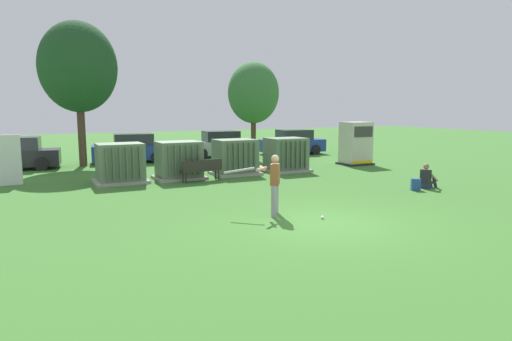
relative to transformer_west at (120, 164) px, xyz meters
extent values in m
plane|color=#3D752D|center=(3.70, -9.12, -0.79)|extent=(96.00, 96.00, 0.00)
cube|color=#9E9B93|center=(0.00, 0.01, -0.73)|extent=(2.10, 1.70, 0.12)
cube|color=#607A5B|center=(0.00, 0.01, 0.08)|extent=(1.80, 1.40, 1.50)
cube|color=#52684E|center=(-0.64, -0.75, 0.08)|extent=(0.06, 0.12, 1.27)
cube|color=#52684E|center=(-0.38, -0.75, 0.08)|extent=(0.06, 0.12, 1.27)
cube|color=#52684E|center=(-0.13, -0.75, 0.08)|extent=(0.06, 0.12, 1.27)
cube|color=#52684E|center=(0.13, -0.75, 0.08)|extent=(0.06, 0.12, 1.27)
cube|color=#52684E|center=(0.38, -0.75, 0.08)|extent=(0.06, 0.12, 1.27)
cube|color=#52684E|center=(0.64, -0.75, 0.08)|extent=(0.06, 0.12, 1.27)
cube|color=#9E9B93|center=(2.45, -0.08, -0.73)|extent=(2.10, 1.70, 0.12)
cube|color=#607A5B|center=(2.45, -0.08, 0.08)|extent=(1.80, 1.40, 1.50)
cube|color=#52684E|center=(1.81, -0.84, 0.08)|extent=(0.06, 0.12, 1.27)
cube|color=#52684E|center=(2.06, -0.84, 0.08)|extent=(0.06, 0.12, 1.27)
cube|color=#52684E|center=(2.32, -0.84, 0.08)|extent=(0.06, 0.12, 1.27)
cube|color=#52684E|center=(2.57, -0.84, 0.08)|extent=(0.06, 0.12, 1.27)
cube|color=#52684E|center=(2.83, -0.84, 0.08)|extent=(0.06, 0.12, 1.27)
cube|color=#52684E|center=(3.08, -0.84, 0.08)|extent=(0.06, 0.12, 1.27)
cube|color=#9E9B93|center=(5.14, 0.02, -0.73)|extent=(2.10, 1.70, 0.12)
cube|color=#607A5B|center=(5.14, 0.02, 0.08)|extent=(1.80, 1.40, 1.50)
cube|color=#52684E|center=(4.50, -0.74, 0.08)|extent=(0.06, 0.12, 1.27)
cube|color=#52684E|center=(4.76, -0.74, 0.08)|extent=(0.06, 0.12, 1.27)
cube|color=#52684E|center=(5.01, -0.74, 0.08)|extent=(0.06, 0.12, 1.27)
cube|color=#52684E|center=(5.27, -0.74, 0.08)|extent=(0.06, 0.12, 1.27)
cube|color=#52684E|center=(5.52, -0.74, 0.08)|extent=(0.06, 0.12, 1.27)
cube|color=#52684E|center=(5.78, -0.74, 0.08)|extent=(0.06, 0.12, 1.27)
cube|color=#9E9B93|center=(7.75, -0.16, -0.73)|extent=(2.10, 1.70, 0.12)
cube|color=#607A5B|center=(7.75, -0.16, 0.08)|extent=(1.80, 1.40, 1.50)
cube|color=#52684E|center=(7.11, -0.92, 0.08)|extent=(0.06, 0.12, 1.27)
cube|color=#52684E|center=(7.37, -0.92, 0.08)|extent=(0.06, 0.12, 1.27)
cube|color=#52684E|center=(7.62, -0.92, 0.08)|extent=(0.06, 0.12, 1.27)
cube|color=#52684E|center=(7.88, -0.92, 0.08)|extent=(0.06, 0.12, 1.27)
cube|color=#52684E|center=(8.13, -0.92, 0.08)|extent=(0.06, 0.12, 1.27)
cube|color=#52684E|center=(8.39, -0.92, 0.08)|extent=(0.06, 0.12, 1.27)
cube|color=#262626|center=(12.43, 0.38, -0.74)|extent=(1.60, 1.40, 0.10)
cube|color=beige|center=(12.43, 0.38, 0.41)|extent=(1.40, 1.20, 2.20)
cube|color=#383838|center=(12.43, -0.24, 1.02)|extent=(1.19, 0.04, 0.55)
cube|color=yellow|center=(12.43, -0.24, -0.59)|extent=(1.33, 0.04, 0.16)
cube|color=#2D2823|center=(3.08, -1.12, -0.34)|extent=(1.84, 0.64, 0.05)
cube|color=#2D2823|center=(3.10, -1.30, -0.09)|extent=(1.79, 0.28, 0.44)
cylinder|color=#2D2823|center=(2.30, -1.09, -0.58)|extent=(0.06, 0.06, 0.42)
cylinder|color=#2D2823|center=(3.82, -0.88, -0.58)|extent=(0.06, 0.06, 0.42)
cylinder|color=#2D2823|center=(2.34, -1.36, -0.58)|extent=(0.06, 0.06, 0.42)
cylinder|color=#2D2823|center=(3.85, -1.16, -0.58)|extent=(0.06, 0.06, 0.42)
cylinder|color=gray|center=(2.83, -7.90, -0.35)|extent=(0.16, 0.16, 0.88)
cylinder|color=gray|center=(3.11, -7.51, -0.35)|extent=(0.16, 0.16, 0.88)
cube|color=brown|center=(2.97, -7.70, 0.39)|extent=(0.43, 0.46, 0.60)
sphere|color=tan|center=(2.97, -7.70, 0.84)|extent=(0.23, 0.23, 0.23)
cylinder|color=tan|center=(2.61, -7.56, 0.55)|extent=(0.49, 0.38, 0.09)
cylinder|color=tan|center=(2.71, -7.41, 0.55)|extent=(0.24, 0.54, 0.09)
cylinder|color=#B2B2B7|center=(2.11, -7.09, 0.48)|extent=(0.73, 0.55, 0.21)
sphere|color=#B2B2B7|center=(2.45, -7.34, 0.55)|extent=(0.08, 0.08, 0.08)
sphere|color=white|center=(3.92, -8.70, -0.74)|extent=(0.09, 0.09, 0.09)
cube|color=#282D4C|center=(10.17, -6.56, -0.69)|extent=(0.29, 0.37, 0.20)
cube|color=#262628|center=(10.17, -6.56, -0.33)|extent=(0.27, 0.39, 0.52)
sphere|color=#9E7051|center=(10.17, -6.56, 0.06)|extent=(0.22, 0.22, 0.22)
cylinder|color=#282D4C|center=(10.37, -6.43, -0.57)|extent=(0.46, 0.20, 0.13)
cylinder|color=#282D4C|center=(10.59, -6.39, -0.56)|extent=(0.31, 0.16, 0.46)
cylinder|color=#282D4C|center=(10.40, -6.62, -0.57)|extent=(0.46, 0.20, 0.13)
cylinder|color=#282D4C|center=(10.63, -6.59, -0.56)|extent=(0.31, 0.16, 0.46)
cylinder|color=#9E7051|center=(10.35, -6.30, -0.37)|extent=(0.42, 0.14, 0.32)
cylinder|color=#9E7051|center=(10.42, -6.75, -0.37)|extent=(0.42, 0.14, 0.32)
cube|color=#264C8C|center=(9.52, -6.69, -0.57)|extent=(0.38, 0.34, 0.44)
cube|color=navy|center=(9.59, -6.58, -0.63)|extent=(0.22, 0.17, 0.22)
cylinder|color=#4C3828|center=(-0.84, 6.35, 0.80)|extent=(0.39, 0.39, 3.17)
ellipsoid|color=#1E4723|center=(-0.84, 6.35, 4.35)|extent=(3.90, 3.90, 4.63)
cylinder|color=#4C3828|center=(8.50, 4.89, 0.42)|extent=(0.30, 0.30, 2.42)
ellipsoid|color=#387038|center=(8.50, 4.89, 3.13)|extent=(2.98, 2.98, 3.53)
cube|color=black|center=(-4.04, 6.39, -0.21)|extent=(4.37, 2.17, 0.80)
cube|color=#262B33|center=(-3.90, 6.37, 0.51)|extent=(2.26, 1.79, 0.64)
cylinder|color=black|center=(-2.85, 5.40, -0.47)|extent=(0.66, 0.29, 0.64)
cylinder|color=black|center=(-2.65, 7.08, -0.47)|extent=(0.66, 0.29, 0.64)
cube|color=navy|center=(1.76, 6.83, -0.21)|extent=(4.37, 2.19, 0.80)
cube|color=#262B33|center=(1.91, 6.82, 0.51)|extent=(2.27, 1.80, 0.64)
cylinder|color=black|center=(0.36, 6.15, -0.47)|extent=(0.66, 0.30, 0.64)
cylinder|color=black|center=(0.57, 7.83, -0.47)|extent=(0.66, 0.30, 0.64)
cylinder|color=black|center=(2.95, 5.83, -0.47)|extent=(0.66, 0.30, 0.64)
cylinder|color=black|center=(3.15, 7.52, -0.47)|extent=(0.66, 0.30, 0.64)
cube|color=#B2B2B7|center=(7.26, 7.32, -0.21)|extent=(4.33, 2.04, 0.80)
cube|color=#262B33|center=(7.40, 7.31, 0.51)|extent=(2.22, 1.73, 0.64)
cylinder|color=black|center=(5.89, 6.58, -0.47)|extent=(0.66, 0.27, 0.64)
cylinder|color=black|center=(6.03, 8.28, -0.47)|extent=(0.66, 0.27, 0.64)
cylinder|color=black|center=(8.48, 6.37, -0.47)|extent=(0.66, 0.27, 0.64)
cylinder|color=black|center=(8.62, 8.06, -0.47)|extent=(0.66, 0.27, 0.64)
cube|color=navy|center=(12.21, 6.61, -0.21)|extent=(4.34, 2.09, 0.80)
cube|color=#262B33|center=(12.36, 6.60, 0.51)|extent=(2.24, 1.75, 0.64)
cylinder|color=black|center=(10.83, 5.89, -0.47)|extent=(0.66, 0.28, 0.64)
cylinder|color=black|center=(10.99, 7.58, -0.47)|extent=(0.66, 0.28, 0.64)
cylinder|color=black|center=(13.43, 5.65, -0.47)|extent=(0.66, 0.28, 0.64)
cylinder|color=black|center=(13.59, 7.34, -0.47)|extent=(0.66, 0.28, 0.64)
camera|label=1|loc=(-3.08, -18.58, 2.26)|focal=31.14mm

